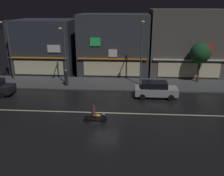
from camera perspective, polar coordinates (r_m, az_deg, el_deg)
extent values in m
plane|color=black|center=(22.00, -1.76, -5.74)|extent=(140.00, 140.00, 0.00)
cube|color=beige|center=(22.00, -1.76, -5.73)|extent=(30.32, 0.16, 0.01)
cube|color=#424447|center=(29.59, -0.24, 0.97)|extent=(31.92, 4.77, 0.14)
cube|color=#383A3F|center=(34.07, 0.42, 10.07)|extent=(9.17, 6.16, 7.92)
cube|color=orange|center=(31.17, 0.05, 6.71)|extent=(8.71, 0.24, 0.12)
cube|color=#33E572|center=(31.06, -3.91, 10.56)|extent=(1.30, 0.08, 1.01)
cube|color=white|center=(31.08, 0.19, 8.04)|extent=(1.07, 0.08, 0.96)
cube|color=beige|center=(31.52, 0.06, 4.42)|extent=(7.33, 0.06, 1.80)
cube|color=#2D333D|center=(36.41, -14.97, 9.39)|extent=(8.08, 7.08, 7.13)
cube|color=orange|center=(33.19, -16.79, 6.66)|extent=(7.67, 0.24, 0.12)
cube|color=white|center=(32.32, -13.26, 8.82)|extent=(1.65, 0.08, 0.93)
cube|color=beige|center=(33.53, -16.55, 4.51)|extent=(6.46, 0.06, 1.80)
cube|color=#56514C|center=(35.11, 16.50, 10.07)|extent=(9.55, 6.81, 8.52)
cube|color=white|center=(32.01, 17.53, 6.16)|extent=(9.07, 0.24, 0.12)
cube|color=red|center=(32.39, 21.49, 8.42)|extent=(0.92, 0.08, 1.05)
cube|color=beige|center=(32.36, 17.28, 3.94)|extent=(7.64, 0.06, 1.80)
cylinder|color=#47494C|center=(32.65, -22.46, 7.93)|extent=(0.16, 0.16, 7.24)
cube|color=#47494C|center=(31.64, -23.82, 13.92)|extent=(0.10, 1.40, 0.10)
ellipsoid|color=#F9E099|center=(31.02, -24.39, 13.63)|extent=(0.44, 0.32, 0.20)
cylinder|color=#47494C|center=(29.15, -10.74, 7.34)|extent=(0.16, 0.16, 6.72)
cube|color=#47494C|center=(28.02, -11.51, 13.58)|extent=(0.10, 1.40, 0.10)
ellipsoid|color=#F9E099|center=(27.36, -11.88, 13.27)|extent=(0.44, 0.32, 0.20)
cylinder|color=#47494C|center=(28.41, 6.72, 7.98)|extent=(0.16, 0.16, 7.44)
cube|color=#47494C|center=(27.26, 7.08, 15.19)|extent=(0.10, 1.40, 0.10)
ellipsoid|color=#F9E099|center=(26.57, 7.16, 14.92)|extent=(0.44, 0.32, 0.20)
cylinder|color=#232328|center=(29.01, -10.49, 2.17)|extent=(0.39, 0.39, 1.69)
sphere|color=tan|center=(28.76, -10.60, 3.99)|extent=(0.22, 0.22, 0.22)
cylinder|color=#473323|center=(31.57, 19.26, 3.61)|extent=(0.24, 0.24, 2.57)
sphere|color=#194723|center=(31.09, 19.71, 7.60)|extent=(2.40, 2.40, 2.40)
cube|color=#9EA0A5|center=(25.71, 10.11, -0.67)|extent=(4.30, 1.78, 0.76)
cube|color=black|center=(25.47, 9.72, 0.78)|extent=(2.58, 1.57, 0.60)
cube|color=#F9F2CC|center=(26.56, 14.52, -0.13)|extent=(0.08, 0.20, 0.12)
cube|color=#F9F2CC|center=(25.44, 14.99, -1.01)|extent=(0.08, 0.20, 0.12)
cylinder|color=black|center=(26.86, 12.88, -0.87)|extent=(0.62, 0.20, 0.62)
cylinder|color=black|center=(25.21, 13.47, -2.23)|extent=(0.62, 0.20, 0.62)
cylinder|color=black|center=(26.55, 6.83, -0.74)|extent=(0.62, 0.20, 0.62)
cylinder|color=black|center=(24.88, 7.02, -2.11)|extent=(0.62, 0.20, 0.62)
cube|color=#F9F2CC|center=(28.42, -21.49, 0.38)|extent=(0.08, 0.20, 0.12)
cube|color=#F9F2CC|center=(27.39, -22.52, -0.42)|extent=(0.08, 0.20, 0.12)
cylinder|color=black|center=(29.10, -22.38, -0.31)|extent=(0.62, 0.20, 0.62)
cylinder|color=black|center=(27.61, -23.94, -1.52)|extent=(0.62, 0.20, 0.62)
cylinder|color=black|center=(20.16, -1.99, -7.21)|extent=(0.60, 0.08, 0.60)
cylinder|color=black|center=(20.32, -5.67, -7.07)|extent=(0.60, 0.10, 0.60)
cube|color=black|center=(20.18, -3.84, -6.89)|extent=(1.30, 0.14, 0.20)
ellipsoid|color=gold|center=(20.07, -3.29, -6.35)|extent=(0.44, 0.26, 0.24)
cube|color=black|center=(20.15, -4.42, -6.48)|extent=(0.56, 0.22, 0.10)
cylinder|color=slate|center=(19.93, -2.15, -5.79)|extent=(0.03, 0.60, 0.03)
sphere|color=white|center=(19.96, -1.89, -6.05)|extent=(0.14, 0.14, 0.14)
cylinder|color=brown|center=(19.97, -4.31, -5.45)|extent=(0.32, 0.32, 0.70)
sphere|color=#333338|center=(19.79, -4.34, -4.24)|extent=(0.22, 0.22, 0.22)
cone|color=orange|center=(26.16, 5.32, -1.07)|extent=(0.36, 0.36, 0.55)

